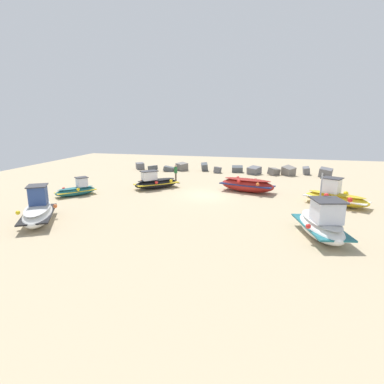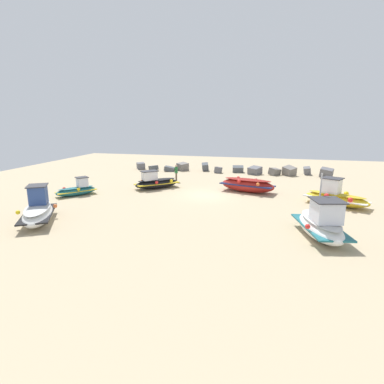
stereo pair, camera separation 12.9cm
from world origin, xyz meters
The scene contains 9 objects.
ground_plane centered at (0.00, 0.00, 0.00)m, with size 53.63×53.63×0.00m, color tan.
fishing_boat_0 centered at (-8.82, -9.45, 0.70)m, with size 3.64×4.63×2.23m.
fishing_boat_1 centered at (3.14, 1.92, 0.65)m, with size 5.05×3.01×1.30m.
fishing_boat_2 centered at (-5.12, 1.34, 0.58)m, with size 4.00×3.90×1.72m.
fishing_boat_3 centered at (7.78, -8.02, 0.77)m, with size 2.81×4.73×3.48m.
fishing_boat_4 centered at (9.78, -0.84, 0.65)m, with size 4.80×3.58×2.08m.
fishing_boat_5 centered at (-10.59, -2.76, 0.48)m, with size 2.95×3.30×1.53m.
person_walking centered at (-4.19, 4.71, 1.01)m, with size 0.32×0.32×1.74m.
breakwater_rocks centered at (0.88, 11.46, 0.41)m, with size 23.50×2.75×1.33m.
Camera 1 is at (4.79, -25.10, 6.28)m, focal length 29.20 mm.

